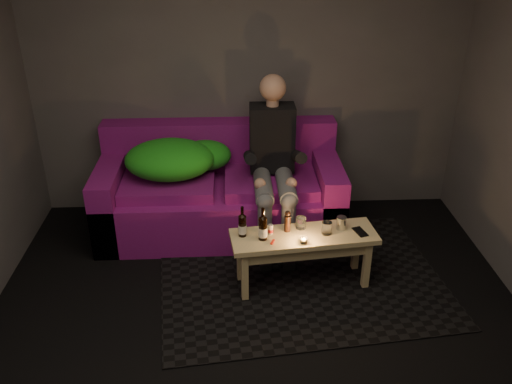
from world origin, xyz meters
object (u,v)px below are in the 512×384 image
beer_bottle_a (242,225)px  beer_bottle_b (263,228)px  person (273,160)px  coffee_table (304,243)px  steel_cup (341,223)px  sofa (220,194)px

beer_bottle_a → beer_bottle_b: bearing=-20.3°
person → beer_bottle_b: bearing=-99.7°
person → coffee_table: person is taller
coffee_table → steel_cup: (0.30, 0.07, 0.13)m
coffee_table → steel_cup: 0.33m
person → steel_cup: bearing=-55.4°
coffee_table → beer_bottle_a: (-0.47, 0.00, 0.17)m
beer_bottle_b → sofa: bearing=108.6°
coffee_table → sofa: bearing=124.8°
sofa → beer_bottle_b: size_ratio=8.16×
sofa → steel_cup: size_ratio=20.88×
coffee_table → person: bearing=103.4°
coffee_table → beer_bottle_b: beer_bottle_b is taller
sofa → beer_bottle_b: sofa is taller
sofa → steel_cup: (0.95, -0.87, 0.17)m
beer_bottle_b → steel_cup: beer_bottle_b is taller
beer_bottle_b → beer_bottle_a: bearing=159.7°
steel_cup → person: bearing=124.6°
person → coffee_table: bearing=-76.6°
sofa → person: size_ratio=1.50×
beer_bottle_a → steel_cup: (0.77, 0.06, -0.04)m
person → beer_bottle_b: 0.85m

